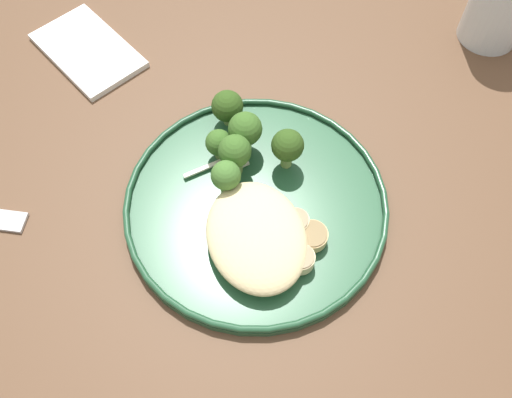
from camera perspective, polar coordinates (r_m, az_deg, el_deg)
The scene contains 20 objects.
ground at distance 1.32m, azimuth -0.35°, elevation -14.37°, with size 6.00×6.00×0.00m, color #665B51.
wooden_dining_table at distance 0.70m, azimuth -0.63°, elevation 0.12°, with size 1.40×1.00×0.74m.
dinner_plate at distance 0.60m, azimuth 0.00°, elevation -0.55°, with size 0.29×0.29×0.02m.
noodle_bed at distance 0.56m, azimuth 0.05°, elevation -3.93°, with size 0.13×0.10×0.03m.
seared_scallop_on_noodles at distance 0.57m, azimuth 5.89°, elevation -3.88°, with size 0.03×0.03×0.01m.
seared_scallop_right_edge at distance 0.56m, azimuth 1.07°, elevation -4.73°, with size 0.03×0.03×0.02m.
seared_scallop_front_small at distance 0.58m, azimuth 0.84°, elevation -0.36°, with size 0.03×0.03×0.01m.
seared_scallop_large_seared at distance 0.56m, azimuth 4.72°, elevation -6.31°, with size 0.03×0.03×0.02m.
seared_scallop_left_edge at distance 0.57m, azimuth -1.25°, elevation -3.75°, with size 0.03×0.03×0.02m.
seared_scallop_center_golden at distance 0.57m, azimuth 4.17°, elevation -2.46°, with size 0.03×0.03×0.02m.
broccoli_floret_small_sprig at distance 0.59m, azimuth -2.23°, elevation 4.90°, with size 0.04×0.04×0.06m.
broccoli_floret_right_tilted at distance 0.58m, azimuth -3.16°, elevation 2.34°, with size 0.03×0.03×0.05m.
broccoli_floret_center_pile at distance 0.60m, azimuth 3.33°, elevation 5.54°, with size 0.04×0.04×0.05m.
broccoli_floret_beside_noodles at distance 0.64m, azimuth -3.02°, elevation 9.66°, with size 0.04×0.04×0.05m.
broccoli_floret_rear_charred at distance 0.61m, azimuth -1.56°, elevation 7.17°, with size 0.04×0.04×0.06m.
broccoli_floret_tall_stalk at distance 0.61m, azimuth -3.93°, elevation 5.86°, with size 0.03×0.03×0.04m.
onion_sliver_curled_piece at distance 0.61m, azimuth -2.40°, elevation 3.16°, with size 0.04×0.01×0.00m, color silver.
onion_sliver_long_sliver at distance 0.62m, azimuth -5.15°, elevation 3.58°, with size 0.06×0.01×0.00m, color silver.
water_glass at distance 0.80m, azimuth 24.41°, elevation 18.33°, with size 0.08×0.08×0.13m.
folded_napkin at distance 0.78m, azimuth -17.22°, elevation 14.67°, with size 0.15×0.09×0.01m, color white.
Camera 1 is at (-0.34, 0.09, 1.27)m, focal length 38.13 mm.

